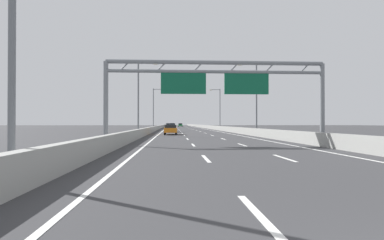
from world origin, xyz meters
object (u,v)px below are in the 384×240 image
(white_car, at_px, (171,128))
(streetlamp_left_far, at_px, (154,106))
(streetlamp_left_mid, at_px, (140,93))
(streetlamp_right_mid, at_px, (255,94))
(black_car, at_px, (172,125))
(streetlamp_right_far, at_px, (219,107))
(green_car, at_px, (180,125))
(sign_gantry, at_px, (216,80))
(orange_car, at_px, (171,129))

(white_car, bearing_deg, streetlamp_left_far, 102.83)
(streetlamp_left_mid, relative_size, streetlamp_right_mid, 1.00)
(black_car, relative_size, white_car, 0.97)
(streetlamp_right_mid, relative_size, white_car, 2.20)
(streetlamp_right_far, xyz_separation_m, green_car, (-7.43, 64.22, -4.64))
(green_car, xyz_separation_m, white_car, (-3.67, -81.03, 0.03))
(streetlamp_right_mid, height_order, green_car, streetlamp_right_mid)
(streetlamp_right_mid, bearing_deg, sign_gantry, -113.10)
(streetlamp_right_far, relative_size, black_car, 2.27)
(streetlamp_left_far, distance_m, white_car, 17.85)
(sign_gantry, relative_size, orange_car, 3.62)
(streetlamp_right_far, bearing_deg, white_car, -123.43)
(black_car, height_order, white_car, black_car)
(streetlamp_right_far, bearing_deg, green_car, 96.60)
(streetlamp_right_far, bearing_deg, orange_car, -110.19)
(sign_gantry, height_order, orange_car, sign_gantry)
(streetlamp_right_far, bearing_deg, black_car, 99.62)
(sign_gantry, height_order, white_car, sign_gantry)
(streetlamp_left_mid, height_order, green_car, streetlamp_left_mid)
(sign_gantry, height_order, streetlamp_left_mid, streetlamp_left_mid)
(streetlamp_left_far, distance_m, green_car, 64.82)
(white_car, bearing_deg, green_car, 87.41)
(streetlamp_right_far, relative_size, green_car, 2.12)
(orange_car, bearing_deg, sign_gantry, -80.06)
(streetlamp_left_mid, bearing_deg, sign_gantry, -66.99)
(black_car, bearing_deg, streetlamp_left_far, -93.51)
(green_car, relative_size, black_car, 1.07)
(orange_car, bearing_deg, black_car, 89.95)
(orange_car, bearing_deg, streetlamp_left_far, 97.37)
(streetlamp_left_mid, relative_size, streetlamp_right_far, 1.00)
(streetlamp_left_far, bearing_deg, streetlamp_right_mid, -65.53)
(streetlamp_left_far, distance_m, streetlamp_right_far, 14.93)
(orange_car, xyz_separation_m, black_car, (0.08, 94.74, 0.08))
(sign_gantry, xyz_separation_m, streetlamp_left_far, (-7.45, 50.35, 0.56))
(streetlamp_left_far, bearing_deg, green_car, 83.34)
(sign_gantry, relative_size, streetlamp_right_far, 1.78)
(streetlamp_left_mid, bearing_deg, streetlamp_right_mid, 0.00)
(streetlamp_left_mid, xyz_separation_m, white_car, (3.83, 16.00, -4.61))
(sign_gantry, relative_size, streetlamp_right_mid, 1.78)
(streetlamp_left_far, relative_size, black_car, 2.27)
(streetlamp_right_mid, bearing_deg, streetlamp_left_mid, 180.00)
(green_car, height_order, white_car, white_car)
(streetlamp_right_mid, relative_size, black_car, 2.27)
(orange_car, distance_m, white_car, 13.22)
(streetlamp_right_mid, distance_m, green_car, 97.42)
(sign_gantry, bearing_deg, orange_car, 99.94)
(streetlamp_left_mid, relative_size, black_car, 2.27)
(streetlamp_left_mid, distance_m, streetlamp_right_far, 36.05)
(white_car, bearing_deg, orange_car, -89.75)
(sign_gantry, bearing_deg, streetlamp_left_mid, 113.01)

